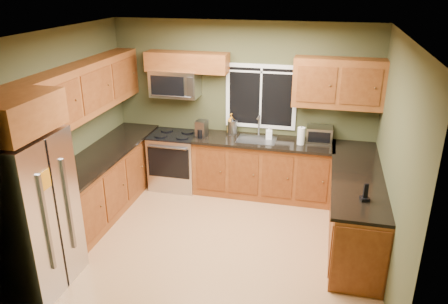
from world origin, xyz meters
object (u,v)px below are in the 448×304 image
at_px(range, 175,160).
at_px(soap_bottle_a, 231,124).
at_px(microwave, 175,83).
at_px(cordless_phone, 365,196).
at_px(refrigerator, 28,214).
at_px(coffee_maker, 202,129).
at_px(paper_towel_roll, 301,136).
at_px(kettle, 232,127).
at_px(soap_bottle_b, 269,133).
at_px(toaster_oven, 319,134).

bearing_deg(range, soap_bottle_a, 12.46).
distance_m(microwave, cordless_phone, 3.47).
bearing_deg(cordless_phone, refrigerator, -162.93).
bearing_deg(coffee_maker, paper_towel_roll, 1.16).
relative_size(range, kettle, 3.40).
relative_size(range, soap_bottle_b, 4.45).
relative_size(coffee_maker, paper_towel_roll, 0.91).
height_order(coffee_maker, soap_bottle_a, soap_bottle_a).
height_order(refrigerator, cordless_phone, refrigerator).
height_order(coffee_maker, cordless_phone, coffee_maker).
bearing_deg(range, paper_towel_roll, -0.73).
distance_m(toaster_oven, soap_bottle_b, 0.77).
height_order(refrigerator, coffee_maker, refrigerator).
distance_m(range, soap_bottle_a, 1.12).
distance_m(kettle, soap_bottle_b, 0.61).
distance_m(range, kettle, 1.12).
bearing_deg(refrigerator, paper_towel_roll, 45.26).
relative_size(soap_bottle_b, cordless_phone, 0.99).
xyz_separation_m(kettle, paper_towel_roll, (1.10, -0.20, 0.01)).
relative_size(toaster_oven, soap_bottle_b, 1.87).
bearing_deg(refrigerator, toaster_oven, 44.34).
height_order(range, soap_bottle_b, soap_bottle_b).
relative_size(kettle, cordless_phone, 1.30).
relative_size(kettle, soap_bottle_b, 1.31).
height_order(microwave, toaster_oven, microwave).
xyz_separation_m(soap_bottle_b, cordless_phone, (1.34, -1.77, -0.04)).
bearing_deg(coffee_maker, soap_bottle_a, 31.38).
height_order(kettle, cordless_phone, kettle).
height_order(range, microwave, microwave).
bearing_deg(microwave, kettle, 2.48).
bearing_deg(refrigerator, microwave, 76.66).
xyz_separation_m(paper_towel_roll, cordless_phone, (0.84, -1.65, -0.07)).
bearing_deg(cordless_phone, soap_bottle_a, 136.40).
bearing_deg(microwave, soap_bottle_b, -1.77).
distance_m(refrigerator, paper_towel_roll, 3.87).
height_order(kettle, soap_bottle_a, soap_bottle_a).
height_order(coffee_maker, paper_towel_roll, paper_towel_roll).
bearing_deg(microwave, soap_bottle_a, 3.99).
height_order(range, kettle, kettle).
xyz_separation_m(kettle, soap_bottle_b, (0.60, -0.09, -0.02)).
xyz_separation_m(toaster_oven, cordless_phone, (0.57, -1.82, -0.06)).
bearing_deg(kettle, range, -169.24).
distance_m(toaster_oven, soap_bottle_a, 1.40).
bearing_deg(soap_bottle_a, soap_bottle_b, -9.92).
height_order(refrigerator, microwave, microwave).
relative_size(paper_towel_roll, cordless_phone, 1.38).
relative_size(refrigerator, kettle, 6.52).
xyz_separation_m(toaster_oven, coffee_maker, (-1.82, -0.20, 0.00)).
distance_m(paper_towel_roll, soap_bottle_a, 1.15).
distance_m(range, cordless_phone, 3.37).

